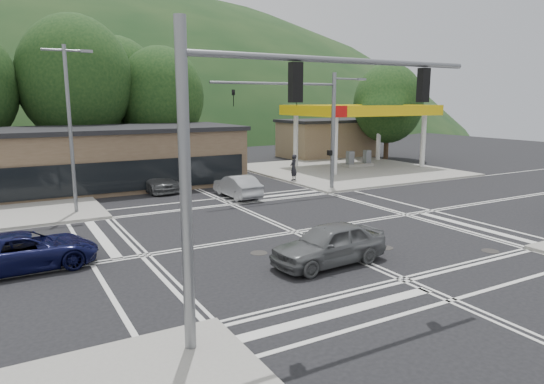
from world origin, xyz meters
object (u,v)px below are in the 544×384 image
car_queue_b (191,170)px  car_queue_a (237,186)px  car_blue_west (26,251)px  car_northbound (153,180)px  pedestrian (294,167)px  car_grey_center (329,244)px

car_queue_b → car_queue_a: bearing=94.9°
car_blue_west → car_northbound: size_ratio=1.00×
car_blue_west → car_northbound: (8.56, 13.41, 0.03)m
car_queue_a → pedestrian: bearing=-154.0°
car_queue_a → car_queue_b: (-0.26, 7.81, 0.09)m
pedestrian → car_queue_b: bearing=-67.8°
car_grey_center → car_northbound: bearing=-178.8°
car_queue_a → pedestrian: 7.00m
pedestrian → car_queue_a: bearing=-5.4°
car_queue_a → car_blue_west: bearing=33.1°
car_blue_west → car_grey_center: size_ratio=1.08×
car_grey_center → car_queue_a: size_ratio=1.06×
car_grey_center → pedestrian: 18.85m
car_queue_b → car_grey_center: bearing=86.8°
car_blue_west → car_northbound: car_northbound is taller
car_grey_center → car_queue_b: size_ratio=0.98×
car_blue_west → pedestrian: pedestrian is taller
car_grey_center → car_northbound: car_grey_center is taller
car_grey_center → car_northbound: size_ratio=0.92×
car_queue_a → car_northbound: 6.38m
car_queue_a → car_northbound: car_northbound is taller
car_grey_center → car_queue_a: 13.74m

